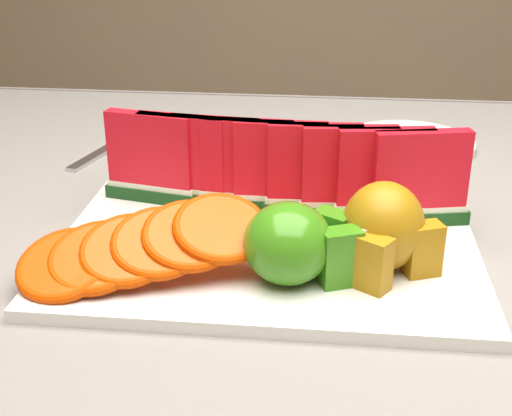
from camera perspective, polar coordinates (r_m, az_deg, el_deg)
The scene contains 11 objects.
table at distance 0.79m, azimuth 5.44°, elevation -8.49°, with size 1.40×0.90×0.75m.
tablecloth at distance 0.76m, azimuth 5.62°, elevation -4.53°, with size 1.53×1.03×0.20m.
platter at distance 0.69m, azimuth 0.94°, elevation -2.98°, with size 0.40×0.30×0.01m.
apple_cluster at distance 0.61m, azimuth 3.25°, elevation -2.90°, with size 0.11×0.09×0.07m.
pear_cluster at distance 0.63m, azimuth 10.28°, elevation -1.73°, with size 0.10×0.10×0.08m.
side_plate at distance 1.00m, azimuth 12.06°, elevation 5.12°, with size 0.24×0.24×0.01m.
fork at distance 0.99m, azimuth -11.67°, elevation 4.82°, with size 0.06×0.19×0.00m.
watermelon_row at distance 0.73m, azimuth 1.95°, elevation 3.06°, with size 0.39×0.07×0.10m.
orange_fan_front at distance 0.63m, azimuth -8.96°, elevation -3.01°, with size 0.24×0.15×0.06m.
orange_fan_back at distance 0.80m, azimuth 2.47°, elevation 2.91°, with size 0.33×0.10×0.04m.
tangerine_segments at distance 0.69m, azimuth 0.30°, elevation -1.29°, with size 0.19×0.06×0.02m.
Camera 1 is at (-0.00, -0.67, 1.08)m, focal length 50.00 mm.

